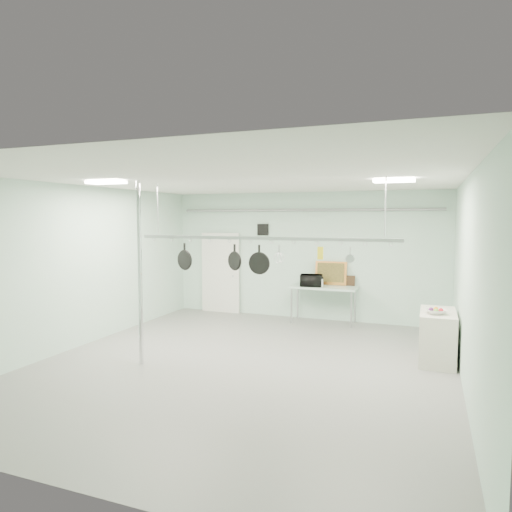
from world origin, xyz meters
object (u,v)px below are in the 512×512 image
at_px(chrome_pole, 140,273).
at_px(skillet_right, 259,260).
at_px(pot_rack, 261,237).
at_px(skillet_left, 185,256).
at_px(coffee_canister, 320,283).
at_px(side_cabinet, 437,336).
at_px(fruit_bowl, 436,312).
at_px(skillet_mid, 235,257).
at_px(microwave, 311,280).
at_px(prep_table, 323,289).

bearing_deg(chrome_pole, skillet_right, 25.72).
bearing_deg(skillet_right, pot_rack, 1.19).
bearing_deg(pot_rack, skillet_right, 180.00).
bearing_deg(skillet_left, coffee_canister, 78.26).
bearing_deg(side_cabinet, pot_rack, -159.55).
relative_size(pot_rack, fruit_bowl, 13.82).
height_order(fruit_bowl, skillet_right, skillet_right).
distance_m(pot_rack, skillet_mid, 0.63).
height_order(fruit_bowl, skillet_mid, skillet_mid).
xyz_separation_m(fruit_bowl, skillet_mid, (-3.41, -0.87, 0.91)).
bearing_deg(pot_rack, skillet_mid, 180.00).
bearing_deg(chrome_pole, coffee_canister, 61.02).
bearing_deg(microwave, pot_rack, 78.92).
xyz_separation_m(side_cabinet, skillet_left, (-4.48, -1.10, 1.38)).
relative_size(microwave, skillet_mid, 1.11).
xyz_separation_m(side_cabinet, fruit_bowl, (-0.04, -0.23, 0.49)).
height_order(chrome_pole, coffee_canister, chrome_pole).
xyz_separation_m(chrome_pole, microwave, (2.03, 4.09, -0.55)).
bearing_deg(skillet_right, microwave, 88.37).
xyz_separation_m(side_cabinet, pot_rack, (-2.95, -1.10, 1.78)).
distance_m(chrome_pole, side_cabinet, 5.37).
distance_m(side_cabinet, skillet_left, 4.81).
height_order(skillet_left, skillet_mid, same).
bearing_deg(chrome_pole, microwave, 63.64).
bearing_deg(prep_table, skillet_left, -120.30).
relative_size(prep_table, pot_rack, 0.33).
bearing_deg(prep_table, side_cabinet, -40.79).
height_order(coffee_canister, fruit_bowl, coffee_canister).
xyz_separation_m(pot_rack, skillet_right, (-0.03, 0.00, -0.41)).
distance_m(coffee_canister, skillet_left, 3.76).
height_order(chrome_pole, fruit_bowl, chrome_pole).
relative_size(chrome_pole, fruit_bowl, 9.21).
xyz_separation_m(side_cabinet, skillet_right, (-2.98, -1.10, 1.37)).
bearing_deg(pot_rack, prep_table, 83.09).
distance_m(pot_rack, fruit_bowl, 3.30).
distance_m(side_cabinet, skillet_right, 3.46).
distance_m(chrome_pole, prep_table, 4.85).
relative_size(chrome_pole, pot_rack, 0.67).
bearing_deg(pot_rack, microwave, 87.75).
height_order(prep_table, skillet_left, skillet_left).
relative_size(pot_rack, skillet_left, 9.47).
distance_m(microwave, fruit_bowl, 3.63).
relative_size(fruit_bowl, skillet_mid, 0.75).
bearing_deg(skillet_mid, microwave, 105.31).
relative_size(fruit_bowl, skillet_right, 0.66).
height_order(coffee_canister, skillet_right, skillet_right).
bearing_deg(chrome_pole, pot_rack, 25.35).
height_order(skillet_mid, skillet_right, same).
distance_m(chrome_pole, fruit_bowl, 5.16).
relative_size(chrome_pole, skillet_right, 6.05).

